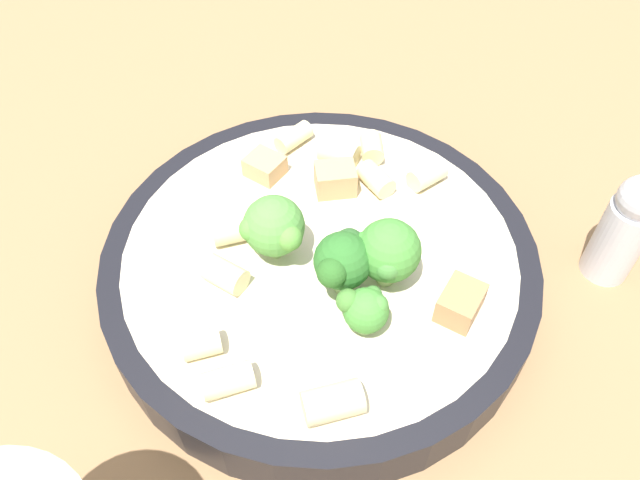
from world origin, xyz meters
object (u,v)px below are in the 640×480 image
pasta_bowl (320,265)px  chicken_chunk_1 (265,166)px  chicken_chunk_0 (460,303)px  pepper_shaker (625,228)px  broccoli_floret_0 (388,252)px  chicken_chunk_2 (335,179)px  rigatoni_10 (339,153)px  rigatoni_6 (294,137)px  broccoli_floret_3 (274,227)px  broccoli_floret_1 (363,310)px  rigatoni_8 (427,175)px  rigatoni_3 (223,270)px  rigatoni_7 (228,380)px  rigatoni_4 (333,402)px  rigatoni_1 (376,179)px  rigatoni_5 (372,148)px  rigatoni_0 (387,238)px  rigatoni_2 (201,344)px  rigatoni_9 (232,229)px  broccoli_floret_2 (338,262)px

pasta_bowl → chicken_chunk_1: (0.08, 0.01, 0.02)m
chicken_chunk_0 → pepper_shaker: pepper_shaker is taller
pasta_bowl → broccoli_floret_0: size_ratio=5.89×
chicken_chunk_2 → rigatoni_10: bearing=-30.5°
rigatoni_6 → broccoli_floret_3: bearing=151.3°
rigatoni_10 → chicken_chunk_2: (-0.02, 0.01, 0.00)m
rigatoni_6 → rigatoni_10: size_ratio=1.06×
broccoli_floret_1 → rigatoni_8: 0.12m
rigatoni_6 → chicken_chunk_0: (-0.17, -0.03, 0.00)m
rigatoni_3 → pepper_shaker: size_ratio=0.30×
broccoli_floret_0 → rigatoni_7: size_ratio=1.71×
rigatoni_4 → rigatoni_7: size_ratio=1.12×
rigatoni_1 → rigatoni_5: same height
rigatoni_7 → chicken_chunk_1: size_ratio=1.14×
broccoli_floret_1 → rigatoni_0: broccoli_floret_1 is taller
rigatoni_0 → rigatoni_2: bearing=101.5°
rigatoni_5 → chicken_chunk_0: 0.14m
broccoli_floret_3 → rigatoni_10: (0.06, -0.07, -0.02)m
pepper_shaker → chicken_chunk_2: bearing=52.9°
rigatoni_7 → rigatoni_8: size_ratio=1.09×
broccoli_floret_1 → rigatoni_1: 0.11m
rigatoni_8 → pepper_shaker: (-0.09, -0.09, -0.00)m
rigatoni_8 → chicken_chunk_0: chicken_chunk_0 is taller
rigatoni_10 → chicken_chunk_2: size_ratio=0.98×
pasta_bowl → broccoli_floret_3: bearing=74.1°
broccoli_floret_3 → rigatoni_4: size_ratio=1.49×
rigatoni_10 → broccoli_floret_0: bearing=169.5°
rigatoni_9 → rigatoni_10: same height
rigatoni_8 → chicken_chunk_1: (0.05, 0.09, -0.00)m
rigatoni_9 → rigatoni_6: bearing=-45.9°
rigatoni_0 → rigatoni_3: (0.02, 0.10, 0.00)m
pasta_bowl → rigatoni_3: bearing=86.6°
rigatoni_5 → chicken_chunk_2: 0.04m
rigatoni_3 → broccoli_floret_2: bearing=-121.4°
chicken_chunk_2 → rigatoni_9: bearing=99.9°
rigatoni_9 → chicken_chunk_2: size_ratio=0.95×
rigatoni_0 → rigatoni_10: 0.08m
rigatoni_4 → chicken_chunk_2: bearing=-25.5°
broccoli_floret_3 → broccoli_floret_0: bearing=-130.5°
broccoli_floret_0 → rigatoni_4: size_ratio=1.53×
rigatoni_1 → rigatoni_0: bearing=160.0°
broccoli_floret_3 → chicken_chunk_2: size_ratio=1.70×
rigatoni_6 → rigatoni_9: (-0.07, 0.07, 0.00)m
chicken_chunk_2 → rigatoni_5: bearing=-62.4°
pasta_bowl → broccoli_floret_1: broccoli_floret_1 is taller
rigatoni_5 → rigatoni_7: size_ratio=0.80×
chicken_chunk_0 → rigatoni_6: bearing=10.0°
broccoli_floret_0 → rigatoni_1: bearing=-23.7°
rigatoni_0 → rigatoni_2: rigatoni_2 is taller
broccoli_floret_1 → rigatoni_0: (0.05, -0.04, -0.01)m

